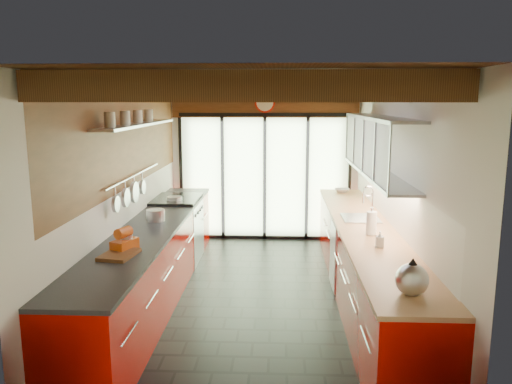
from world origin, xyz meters
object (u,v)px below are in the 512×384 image
paper_towel (371,223)px  bowl (342,190)px  kettle (412,278)px  soap_bottle (380,239)px  stand_mixer (125,241)px

paper_towel → bowl: 2.61m
kettle → soap_bottle: (-0.00, 1.24, -0.05)m
paper_towel → soap_bottle: size_ratio=1.83×
kettle → bowl: kettle is taller
paper_towel → bowl: paper_towel is taller
stand_mixer → paper_towel: (2.54, 0.71, 0.03)m
stand_mixer → kettle: (2.54, -1.01, 0.04)m
kettle → paper_towel: (-0.00, 1.72, -0.00)m
soap_bottle → bowl: size_ratio=0.71×
kettle → stand_mixer: bearing=158.4°
bowl → stand_mixer: bearing=-127.4°
bowl → paper_towel: bearing=-90.0°
stand_mixer → kettle: bearing=-21.6°
soap_bottle → stand_mixer: bearing=-174.8°
soap_bottle → bowl: soap_bottle is taller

